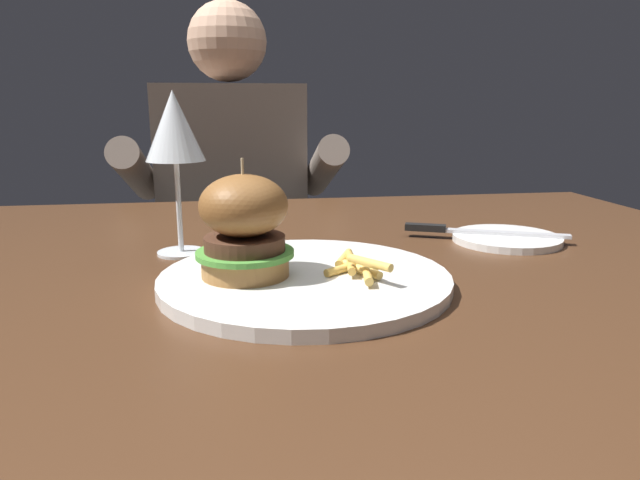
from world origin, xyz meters
TOP-DOWN VIEW (x-y plane):
  - dining_table at (0.00, 0.00)m, footprint 1.36×0.98m
  - main_plate at (0.00, -0.09)m, footprint 0.32×0.32m
  - burger_sandwich at (-0.06, -0.09)m, footprint 0.11×0.11m
  - fries_pile at (0.06, -0.10)m, footprint 0.06×0.13m
  - wine_glass at (-0.15, 0.07)m, footprint 0.08×0.08m
  - bread_plate at (0.31, 0.07)m, footprint 0.15×0.15m
  - table_knife at (0.27, 0.09)m, footprint 0.22×0.10m
  - diner_person at (-0.08, 0.77)m, footprint 0.51×0.36m

SIDE VIEW (x-z plane):
  - diner_person at x=-0.08m, z-range -0.02..1.15m
  - dining_table at x=0.00m, z-range 0.29..1.03m
  - bread_plate at x=0.31m, z-range 0.74..0.75m
  - main_plate at x=0.00m, z-range 0.74..0.75m
  - table_knife at x=0.27m, z-range 0.75..0.76m
  - fries_pile at x=0.06m, z-range 0.75..0.78m
  - burger_sandwich at x=-0.06m, z-range 0.75..0.87m
  - wine_glass at x=-0.15m, z-range 0.80..1.01m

